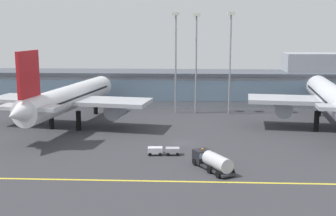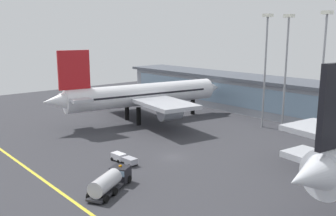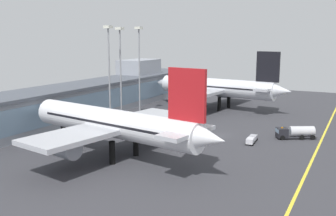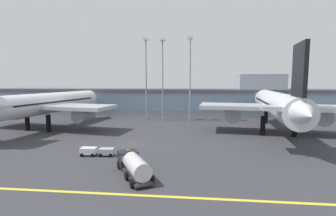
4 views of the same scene
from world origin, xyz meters
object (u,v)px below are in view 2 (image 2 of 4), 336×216
fuel_tanker_truck (111,180)px  apron_light_mast_centre (286,57)px  airliner_near_left (143,95)px  apron_light_mast_west (323,59)px  baggage_tug_near (124,158)px  apron_light_mast_east (266,56)px

fuel_tanker_truck → apron_light_mast_centre: 49.12m
airliner_near_left → apron_light_mast_centre: bearing=-48.8°
airliner_near_left → fuel_tanker_truck: size_ratio=5.36×
apron_light_mast_west → apron_light_mast_centre: 8.71m
baggage_tug_near → apron_light_mast_east: bearing=-95.2°
apron_light_mast_east → airliner_near_left: bearing=-143.0°
airliner_near_left → fuel_tanker_truck: 42.52m
apron_light_mast_centre → apron_light_mast_east: 5.30m
baggage_tug_near → apron_light_mast_centre: 42.47m
airliner_near_left → baggage_tug_near: (22.39, -21.26, -5.85)m
baggage_tug_near → fuel_tanker_truck: bearing=132.9°
fuel_tanker_truck → apron_light_mast_centre: apron_light_mast_centre is taller
fuel_tanker_truck → apron_light_mast_centre: (-1.98, 46.69, 15.15)m
airliner_near_left → apron_light_mast_centre: apron_light_mast_centre is taller
fuel_tanker_truck → apron_light_mast_west: bearing=-37.7°
fuel_tanker_truck → apron_light_mast_east: apron_light_mast_east is taller
airliner_near_left → baggage_tug_near: 31.42m
baggage_tug_near → apron_light_mast_west: bearing=-115.1°
fuel_tanker_truck → airliner_near_left: bearing=17.2°
baggage_tug_near → apron_light_mast_east: apron_light_mast_east is taller
apron_light_mast_west → apron_light_mast_east: bearing=177.2°
apron_light_mast_east → apron_light_mast_west: bearing=-2.8°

